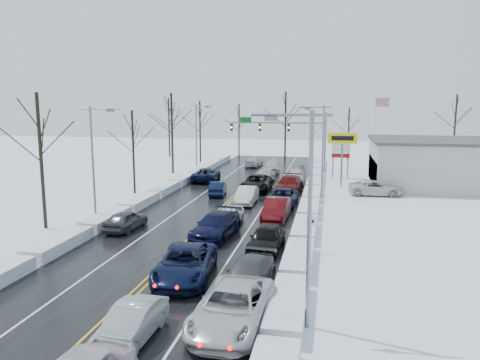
% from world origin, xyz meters
% --- Properties ---
extents(ground, '(160.00, 160.00, 0.00)m').
position_xyz_m(ground, '(0.00, 0.00, 0.00)').
color(ground, white).
rests_on(ground, ground).
extents(road_surface, '(14.00, 84.00, 0.01)m').
position_xyz_m(road_surface, '(0.00, 2.00, 0.01)').
color(road_surface, black).
rests_on(road_surface, ground).
extents(snow_bank_left, '(1.61, 72.00, 0.78)m').
position_xyz_m(snow_bank_left, '(-7.60, 2.00, 0.00)').
color(snow_bank_left, white).
rests_on(snow_bank_left, ground).
extents(snow_bank_right, '(1.61, 72.00, 0.78)m').
position_xyz_m(snow_bank_right, '(7.60, 2.00, 0.00)').
color(snow_bank_right, white).
rests_on(snow_bank_right, ground).
extents(traffic_signal_mast, '(13.28, 0.39, 8.00)m').
position_xyz_m(traffic_signal_mast, '(3.45, 27.99, 5.48)').
color(traffic_signal_mast, slate).
rests_on(traffic_signal_mast, ground).
extents(tires_plus_sign, '(3.20, 0.34, 6.00)m').
position_xyz_m(tires_plus_sign, '(10.50, 15.99, 4.99)').
color(tires_plus_sign, slate).
rests_on(tires_plus_sign, ground).
extents(used_vehicles_sign, '(2.20, 0.22, 4.65)m').
position_xyz_m(used_vehicles_sign, '(10.50, 22.00, 3.32)').
color(used_vehicles_sign, slate).
rests_on(used_vehicles_sign, ground).
extents(speed_limit_sign, '(0.55, 0.09, 2.35)m').
position_xyz_m(speed_limit_sign, '(8.20, -8.00, 1.63)').
color(speed_limit_sign, slate).
rests_on(speed_limit_sign, ground).
extents(flagpole, '(1.87, 1.20, 10.00)m').
position_xyz_m(flagpole, '(15.17, 30.00, 5.93)').
color(flagpole, silver).
rests_on(flagpole, ground).
extents(dealership_building, '(20.40, 12.40, 5.30)m').
position_xyz_m(dealership_building, '(23.98, 18.00, 2.66)').
color(dealership_building, '#ADADA8').
rests_on(dealership_building, ground).
extents(streetlight_se, '(3.20, 0.25, 9.00)m').
position_xyz_m(streetlight_se, '(8.30, -18.00, 5.31)').
color(streetlight_se, slate).
rests_on(streetlight_se, ground).
extents(streetlight_ne, '(3.20, 0.25, 9.00)m').
position_xyz_m(streetlight_ne, '(8.30, 10.00, 5.31)').
color(streetlight_ne, slate).
rests_on(streetlight_ne, ground).
extents(streetlight_sw, '(3.20, 0.25, 9.00)m').
position_xyz_m(streetlight_sw, '(-8.30, -4.00, 5.31)').
color(streetlight_sw, slate).
rests_on(streetlight_sw, ground).
extents(streetlight_nw, '(3.20, 0.25, 9.00)m').
position_xyz_m(streetlight_nw, '(-8.30, 24.00, 5.31)').
color(streetlight_nw, slate).
rests_on(streetlight_nw, ground).
extents(tree_left_b, '(4.00, 4.00, 10.00)m').
position_xyz_m(tree_left_b, '(-11.50, -6.00, 6.99)').
color(tree_left_b, '#2D231C').
rests_on(tree_left_b, ground).
extents(tree_left_c, '(3.40, 3.40, 8.50)m').
position_xyz_m(tree_left_c, '(-10.50, 8.00, 5.94)').
color(tree_left_c, '#2D231C').
rests_on(tree_left_c, ground).
extents(tree_left_d, '(4.20, 4.20, 10.50)m').
position_xyz_m(tree_left_d, '(-11.20, 22.00, 7.33)').
color(tree_left_d, '#2D231C').
rests_on(tree_left_d, ground).
extents(tree_left_e, '(3.80, 3.80, 9.50)m').
position_xyz_m(tree_left_e, '(-10.80, 34.00, 6.64)').
color(tree_left_e, '#2D231C').
rests_on(tree_left_e, ground).
extents(tree_far_a, '(4.00, 4.00, 10.00)m').
position_xyz_m(tree_far_a, '(-18.00, 40.00, 6.99)').
color(tree_far_a, '#2D231C').
rests_on(tree_far_a, ground).
extents(tree_far_b, '(3.60, 3.60, 9.00)m').
position_xyz_m(tree_far_b, '(-6.00, 41.00, 6.29)').
color(tree_far_b, '#2D231C').
rests_on(tree_far_b, ground).
extents(tree_far_c, '(4.40, 4.40, 11.00)m').
position_xyz_m(tree_far_c, '(2.00, 39.00, 7.68)').
color(tree_far_c, '#2D231C').
rests_on(tree_far_c, ground).
extents(tree_far_d, '(3.40, 3.40, 8.50)m').
position_xyz_m(tree_far_d, '(12.00, 40.50, 5.94)').
color(tree_far_d, '#2D231C').
rests_on(tree_far_d, ground).
extents(tree_far_e, '(4.20, 4.20, 10.50)m').
position_xyz_m(tree_far_e, '(28.00, 41.00, 7.33)').
color(tree_far_e, '#2D231C').
rests_on(tree_far_e, ground).
extents(queued_car_1, '(1.67, 4.42, 1.44)m').
position_xyz_m(queued_car_1, '(1.78, -20.52, 0.00)').
color(queued_car_1, '#A1A3A9').
rests_on(queued_car_1, ground).
extents(queued_car_2, '(3.44, 6.32, 1.68)m').
position_xyz_m(queued_car_2, '(1.85, -13.74, 0.00)').
color(queued_car_2, black).
rests_on(queued_car_2, ground).
extents(queued_car_3, '(3.01, 6.01, 1.68)m').
position_xyz_m(queued_car_3, '(1.60, -5.96, 0.00)').
color(queued_car_3, black).
rests_on(queued_car_3, ground).
extents(queued_car_4, '(1.94, 4.21, 1.40)m').
position_xyz_m(queued_car_4, '(1.73, -2.21, 0.00)').
color(queued_car_4, white).
rests_on(queued_car_4, ground).
extents(queued_car_5, '(1.66, 4.72, 1.55)m').
position_xyz_m(queued_car_5, '(1.76, 5.28, 0.00)').
color(queued_car_5, silver).
rests_on(queued_car_5, ground).
extents(queued_car_6, '(2.86, 6.12, 1.69)m').
position_xyz_m(queued_car_6, '(1.64, 11.71, 0.00)').
color(queued_car_6, black).
rests_on(queued_car_6, ground).
extents(queued_car_7, '(2.14, 5.02, 1.44)m').
position_xyz_m(queued_car_7, '(1.79, 17.34, 0.00)').
color(queued_car_7, '#ABAEB3').
rests_on(queued_car_7, ground).
extents(queued_car_8, '(2.46, 5.05, 1.66)m').
position_xyz_m(queued_car_8, '(1.70, 24.74, 0.00)').
color(queued_car_8, silver).
rests_on(queued_car_8, ground).
extents(queued_car_10, '(3.12, 6.25, 1.70)m').
position_xyz_m(queued_car_10, '(5.43, -18.57, 0.00)').
color(queued_car_10, silver).
rests_on(queued_car_10, ground).
extents(queued_car_11, '(2.67, 5.19, 1.44)m').
position_xyz_m(queued_car_11, '(5.34, -14.33, 0.00)').
color(queued_car_11, '#3D4042').
rests_on(queued_car_11, ground).
extents(queued_car_12, '(2.24, 4.89, 1.62)m').
position_xyz_m(queued_car_12, '(5.44, -8.15, 0.00)').
color(queued_car_12, black).
rests_on(queued_car_12, ground).
extents(queued_car_13, '(1.97, 5.22, 1.70)m').
position_xyz_m(queued_car_13, '(5.14, -0.13, 0.00)').
color(queued_car_13, '#49090D').
rests_on(queued_car_13, ground).
extents(queued_car_14, '(2.63, 5.43, 1.49)m').
position_xyz_m(queued_car_14, '(5.09, 5.15, 0.00)').
color(queued_car_14, black).
rests_on(queued_car_14, ground).
extents(queued_car_15, '(2.89, 6.00, 1.68)m').
position_xyz_m(queued_car_15, '(5.08, 11.49, 0.00)').
color(queued_car_15, '#4F0B0A').
rests_on(queued_car_15, ground).
extents(queued_car_16, '(2.17, 5.10, 1.72)m').
position_xyz_m(queued_car_16, '(5.39, 17.16, 0.00)').
color(queued_car_16, silver).
rests_on(queued_car_16, ground).
extents(queued_car_17, '(1.46, 4.09, 1.34)m').
position_xyz_m(queued_car_17, '(5.31, 23.29, 0.00)').
color(queued_car_17, '#3B3D40').
rests_on(queued_car_17, ground).
extents(oncoming_car_0, '(2.05, 4.41, 1.40)m').
position_xyz_m(oncoming_car_0, '(-1.83, 8.68, 0.00)').
color(oncoming_car_0, black).
rests_on(oncoming_car_0, ground).
extents(oncoming_car_1, '(2.85, 5.84, 1.60)m').
position_xyz_m(oncoming_car_1, '(-5.18, 16.62, 0.00)').
color(oncoming_car_1, black).
rests_on(oncoming_car_1, ground).
extents(oncoming_car_2, '(2.44, 4.92, 1.37)m').
position_xyz_m(oncoming_car_2, '(-1.67, 30.26, 0.00)').
color(oncoming_car_2, silver).
rests_on(oncoming_car_2, ground).
extents(oncoming_car_3, '(2.12, 4.46, 1.47)m').
position_xyz_m(oncoming_car_3, '(-5.38, -5.31, 0.00)').
color(oncoming_car_3, '#3E4143').
rests_on(oncoming_car_3, ground).
extents(parked_car_0, '(5.47, 2.66, 1.50)m').
position_xyz_m(parked_car_0, '(13.85, 11.62, 0.00)').
color(parked_car_0, silver).
rests_on(parked_car_0, ground).
extents(parked_car_1, '(2.25, 5.33, 1.53)m').
position_xyz_m(parked_car_1, '(17.13, 16.66, 0.00)').
color(parked_car_1, '#4F0A0C').
rests_on(parked_car_1, ground).
extents(parked_car_2, '(2.12, 4.35, 1.43)m').
position_xyz_m(parked_car_2, '(14.98, 21.31, 0.00)').
color(parked_car_2, '#450A09').
rests_on(parked_car_2, ground).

